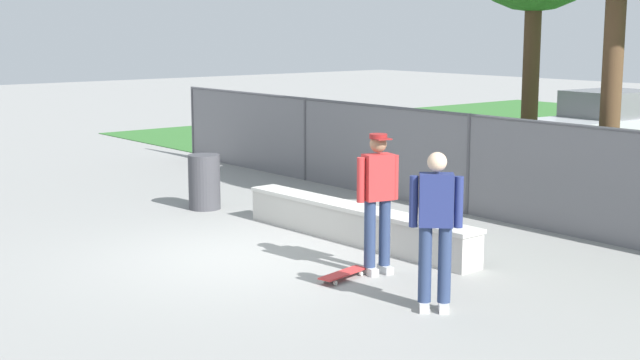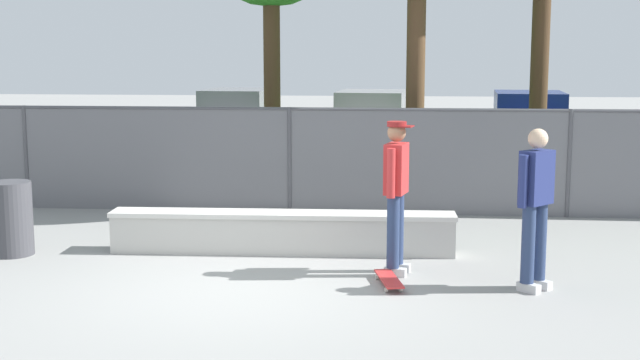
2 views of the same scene
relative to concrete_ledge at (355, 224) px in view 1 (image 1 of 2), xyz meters
The scene contains 8 objects.
ground_plane 1.77m from the concrete_ledge, 98.59° to the right, with size 80.00×80.00×0.00m, color gray.
concrete_ledge is the anchor object (origin of this frame).
skateboarder 1.92m from the concrete_ledge, 32.10° to the right, with size 0.36×0.59×1.84m.
skateboard 2.05m from the concrete_ledge, 45.67° to the right, with size 0.36×0.82×0.09m.
chainlink_fence 2.90m from the concrete_ledge, 95.29° to the left, with size 18.05×0.07×1.74m.
car_silver 10.89m from the concrete_ledge, 103.82° to the left, with size 2.24×4.32×1.66m.
bystander 3.46m from the concrete_ledge, 26.09° to the right, with size 0.45×0.46×1.82m.
trash_bin 3.56m from the concrete_ledge, behind, with size 0.56×0.56×0.97m, color #3F3F44.
Camera 1 is at (10.02, -6.93, 3.18)m, focal length 49.95 mm.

